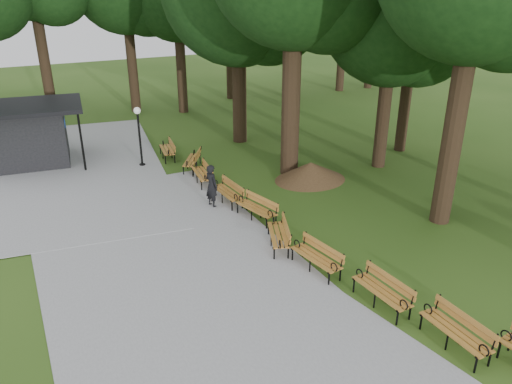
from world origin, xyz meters
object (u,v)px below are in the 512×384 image
person (212,186)px  bench_6 (227,192)px  dirt_mound (310,171)px  bench_5 (256,209)px  bench_7 (202,174)px  lawn_tree_1 (394,14)px  bench_2 (382,291)px  bench_3 (316,258)px  bench_4 (278,235)px  bench_8 (192,160)px  bench_1 (455,332)px  lamp_post (138,124)px  bench_9 (167,150)px  kiosk (26,135)px

person → bench_6: (0.65, 0.01, -0.41)m
dirt_mound → bench_5: (-4.03, -2.30, 0.04)m
bench_7 → lawn_tree_1: lawn_tree_1 is taller
dirt_mound → bench_7: size_ratio=1.43×
bench_2 → bench_5: 6.11m
bench_2 → bench_3: (-0.49, 2.25, 0.00)m
bench_7 → lawn_tree_1: bearing=85.7°
person → bench_3: bearing=174.6°
bench_6 → lawn_tree_1: lawn_tree_1 is taller
bench_2 → bench_4: (-0.70, 4.02, 0.00)m
person → bench_2: person is taller
dirt_mound → bench_2: size_ratio=1.43×
bench_8 → bench_5: bearing=34.1°
bench_1 → bench_7: size_ratio=1.00×
bench_1 → bench_5: size_ratio=1.00×
lamp_post → bench_9: lamp_post is taller
bench_6 → lawn_tree_1: bearing=91.1°
person → bench_1: size_ratio=0.89×
bench_3 → bench_8: bearing=173.6°
bench_3 → bench_8: 9.96m
bench_9 → bench_5: bearing=13.6°
kiosk → lawn_tree_1: lawn_tree_1 is taller
bench_7 → bench_8: size_ratio=1.00×
bench_9 → bench_7: bearing=12.8°
bench_2 → lawn_tree_1: size_ratio=0.19×
bench_6 → dirt_mound: bearing=94.7°
dirt_mound → lawn_tree_1: lawn_tree_1 is taller
bench_1 → bench_4: bearing=-167.2°
person → bench_7: size_ratio=0.89×
person → bench_9: size_ratio=0.89×
dirt_mound → bench_1: (-3.36, -10.46, 0.04)m
dirt_mound → lawn_tree_1: (3.85, -0.13, 6.38)m
lawn_tree_1 → kiosk: bearing=149.2°
lamp_post → bench_2: 14.06m
lamp_post → bench_4: (1.48, -9.77, -1.62)m
bench_1 → bench_3: bearing=-166.0°
bench_2 → bench_7: bearing=-177.0°
bench_3 → bench_9: bearing=176.0°
bench_8 → bench_1: bearing=37.0°
bench_1 → bench_3: same height
dirt_mound → bench_1: size_ratio=1.43×
bench_1 → lawn_tree_1: (7.21, 10.33, 6.34)m
bench_1 → bench_3: 4.39m
bench_2 → kiosk: bearing=-158.5°
kiosk → bench_5: bearing=-49.9°
bench_7 → bench_9: 3.91m
bench_8 → bench_9: (-0.46, 2.05, 0.00)m
kiosk → bench_3: bearing=-57.7°
bench_1 → bench_7: bearing=-172.6°
bench_7 → dirt_mound: bearing=75.6°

